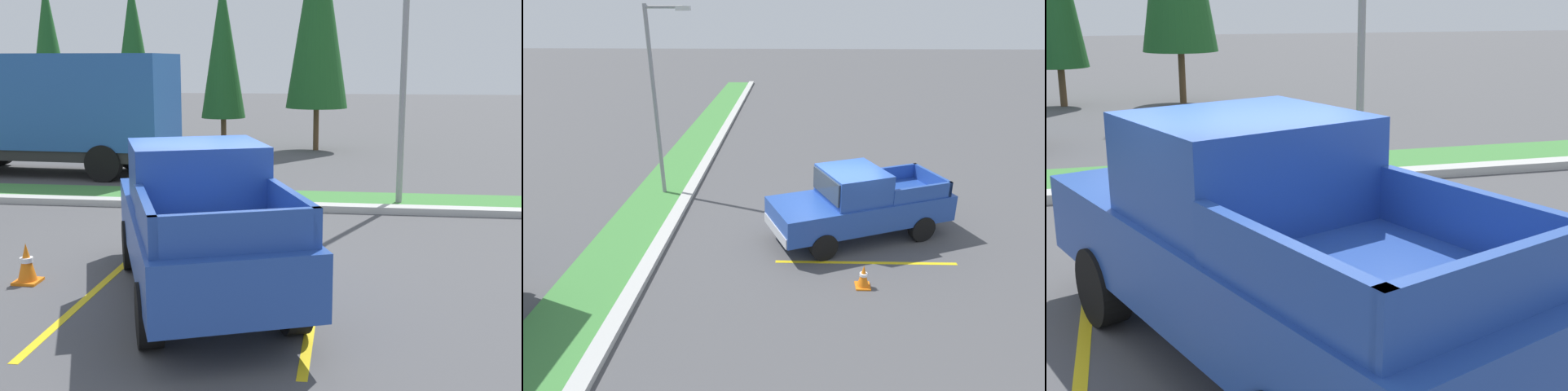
{
  "view_description": "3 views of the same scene",
  "coord_description": "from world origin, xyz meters",
  "views": [
    {
      "loc": [
        2.08,
        -9.53,
        3.19
      ],
      "look_at": [
        0.86,
        -0.26,
        1.35
      ],
      "focal_mm": 47.08,
      "sensor_mm": 36.0,
      "label": 1
    },
    {
      "loc": [
        -11.97,
        1.19,
        6.36
      ],
      "look_at": [
        0.77,
        1.52,
        0.98
      ],
      "focal_mm": 31.49,
      "sensor_mm": 36.0,
      "label": 2
    },
    {
      "loc": [
        -0.96,
        -6.04,
        2.99
      ],
      "look_at": [
        1.04,
        1.49,
        0.81
      ],
      "focal_mm": 48.07,
      "sensor_mm": 36.0,
      "label": 3
    }
  ],
  "objects": [
    {
      "name": "grass_median",
      "position": [
        0.0,
        6.1,
        0.03
      ],
      "size": [
        56.0,
        1.8,
        0.06
      ],
      "primitive_type": "cube",
      "color": "#42843D",
      "rests_on": "ground"
    },
    {
      "name": "traffic_cone",
      "position": [
        -2.56,
        -0.48,
        0.29
      ],
      "size": [
        0.36,
        0.36,
        0.6
      ],
      "color": "orange",
      "rests_on": "ground"
    },
    {
      "name": "parking_line_near",
      "position": [
        -1.45,
        -0.71,
        0.0
      ],
      "size": [
        0.12,
        4.8,
        0.01
      ],
      "primitive_type": "cube",
      "color": "yellow",
      "rests_on": "ground"
    },
    {
      "name": "parking_line_far",
      "position": [
        1.65,
        -0.71,
        0.0
      ],
      "size": [
        0.12,
        4.8,
        0.01
      ],
      "primitive_type": "cube",
      "color": "yellow",
      "rests_on": "ground"
    },
    {
      "name": "street_light",
      "position": [
        3.2,
        5.74,
        3.72
      ],
      "size": [
        0.24,
        1.49,
        6.35
      ],
      "color": "gray",
      "rests_on": "ground"
    },
    {
      "name": "ground_plane",
      "position": [
        0.0,
        0.0,
        0.0
      ],
      "size": [
        120.0,
        120.0,
        0.0
      ],
      "primitive_type": "plane",
      "color": "#4C4C4F"
    },
    {
      "name": "pickup_truck_main",
      "position": [
        0.08,
        -0.67,
        1.04
      ],
      "size": [
        3.67,
        5.55,
        2.1
      ],
      "color": "black",
      "rests_on": "ground"
    },
    {
      "name": "curb_strip",
      "position": [
        0.0,
        5.0,
        0.07
      ],
      "size": [
        56.0,
        0.4,
        0.15
      ],
      "primitive_type": "cube",
      "color": "#B2B2AD",
      "rests_on": "ground"
    }
  ]
}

